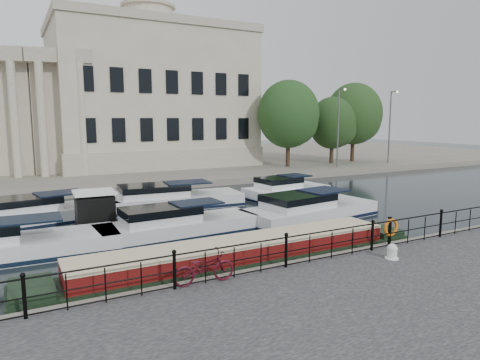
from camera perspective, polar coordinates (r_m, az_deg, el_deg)
name	(u,v)px	position (r m, az deg, el deg)	size (l,w,h in m)	color
ground_plane	(253,263)	(17.01, 1.74, -11.03)	(160.00, 160.00, 0.00)	black
far_bank	(89,164)	(53.77, -19.54, 2.05)	(120.00, 42.00, 0.55)	#6B665B
railing	(286,249)	(14.83, 6.17, -9.11)	(24.14, 0.14, 1.22)	black
civic_building	(82,105)	(49.14, -20.30, 9.38)	(53.55, 31.84, 16.85)	#ADA38C
lamp_posts	(365,126)	(48.55, 16.39, 6.93)	(8.24, 1.55, 8.07)	#59595B
bicycle	(204,267)	(13.45, -4.82, -11.54)	(0.68, 1.96, 1.03)	#410B17
mooring_bollard	(392,252)	(16.66, 19.62, -8.99)	(0.50, 0.50, 0.56)	silver
life_ring_post	(391,228)	(18.13, 19.46, -6.04)	(0.72, 0.19, 1.18)	black
narrowboat	(241,262)	(16.07, 0.14, -10.83)	(15.37, 2.09, 1.56)	black
harbour_hut	(95,214)	(22.17, -18.75, -4.35)	(2.72, 2.31, 2.16)	#6B665B
cabin_cruisers	(168,215)	(23.73, -9.61, -4.66)	(26.09, 10.53, 1.99)	silver
trees	(327,118)	(48.95, 11.57, 8.10)	(16.37, 7.43, 9.19)	black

